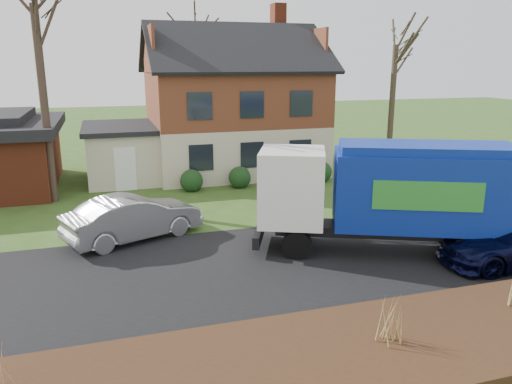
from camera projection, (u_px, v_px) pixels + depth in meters
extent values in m
plane|color=#2F4C19|center=(285.00, 263.00, 15.45)|extent=(120.00, 120.00, 0.00)
cube|color=black|center=(285.00, 263.00, 15.44)|extent=(80.00, 7.00, 0.02)
cube|color=black|center=(372.00, 350.00, 10.51)|extent=(80.00, 3.50, 0.30)
cube|color=beige|center=(233.00, 146.00, 28.62)|extent=(9.00, 7.50, 2.70)
cube|color=#522B17|center=(233.00, 98.00, 27.93)|extent=(9.00, 7.50, 2.80)
cube|color=maroon|center=(278.00, 18.00, 28.60)|extent=(0.70, 0.90, 1.60)
cube|color=beige|center=(123.00, 154.00, 26.41)|extent=(3.50, 5.50, 2.60)
cube|color=black|center=(121.00, 127.00, 26.05)|extent=(3.90, 5.90, 0.24)
cylinder|color=black|center=(297.00, 245.00, 15.68)|extent=(0.97, 0.65, 0.92)
cylinder|color=black|center=(299.00, 226.00, 17.47)|extent=(0.97, 0.65, 0.92)
cylinder|color=black|center=(463.00, 252.00, 15.13)|extent=(0.97, 0.65, 0.92)
cylinder|color=black|center=(448.00, 231.00, 16.92)|extent=(0.97, 0.65, 0.92)
cylinder|color=black|center=(503.00, 253.00, 15.00)|extent=(0.97, 0.65, 0.92)
cylinder|color=black|center=(483.00, 233.00, 16.79)|extent=(0.97, 0.65, 0.92)
cube|color=black|center=(394.00, 230.00, 16.16)|extent=(7.42, 4.02, 0.31)
cube|color=white|center=(292.00, 186.00, 16.17)|extent=(2.75, 2.85, 2.39)
cube|color=black|center=(262.00, 181.00, 16.24)|extent=(0.84, 1.82, 0.80)
cube|color=black|center=(259.00, 233.00, 16.70)|extent=(1.09, 2.12, 0.40)
cube|color=navy|center=(424.00, 190.00, 15.72)|extent=(6.01, 4.26, 2.39)
cube|color=navy|center=(428.00, 148.00, 15.38)|extent=(5.66, 3.91, 0.27)
cube|color=#29802D|center=(428.00, 196.00, 14.63)|extent=(2.94, 1.31, 0.89)
cube|color=#29802D|center=(413.00, 179.00, 16.79)|extent=(2.94, 1.31, 0.89)
imported|color=#93959A|center=(134.00, 218.00, 17.36)|extent=(5.02, 3.37, 1.57)
cylinder|color=#3F2F25|center=(44.00, 107.00, 21.21)|extent=(0.35, 0.35, 8.34)
cylinder|color=#3F3526|center=(392.00, 109.00, 27.92)|extent=(0.32, 0.32, 6.95)
cylinder|color=#3C3024|center=(197.00, 93.00, 36.00)|extent=(0.30, 0.30, 7.75)
cone|color=#AD7B4C|center=(2.00, 367.00, 8.96)|extent=(0.04, 0.04, 0.83)
cone|color=#AD7B4C|center=(11.00, 366.00, 9.00)|extent=(0.04, 0.04, 0.83)
cone|color=#AD7B4C|center=(3.00, 364.00, 9.06)|extent=(0.04, 0.04, 0.83)
cone|color=#AD7B4C|center=(1.00, 371.00, 8.86)|extent=(0.04, 0.04, 0.83)
cone|color=#A58749|center=(391.00, 321.00, 10.42)|extent=(0.04, 0.04, 0.99)
cone|color=#A58749|center=(384.00, 322.00, 10.37)|extent=(0.04, 0.04, 0.99)
cone|color=#A58749|center=(397.00, 320.00, 10.46)|extent=(0.04, 0.04, 0.99)
cone|color=#A58749|center=(387.00, 318.00, 10.53)|extent=(0.04, 0.04, 0.99)
cone|color=#A58749|center=(394.00, 324.00, 10.30)|extent=(0.04, 0.04, 0.99)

